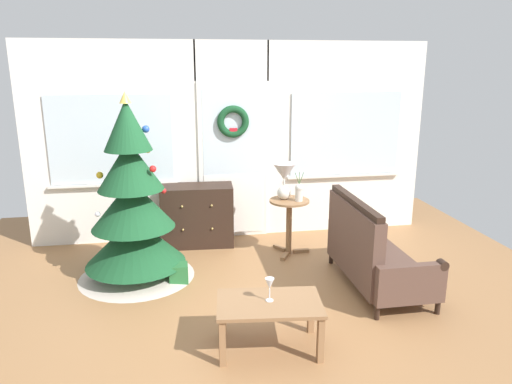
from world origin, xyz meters
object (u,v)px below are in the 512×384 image
christmas_tree (133,213)px  wine_glass (270,285)px  gift_box (179,273)px  dresser_cabinet (197,215)px  coffee_table (269,309)px  table_lamp (284,176)px  flower_vase (299,191)px  settee_sofa (371,253)px  side_table (289,216)px

christmas_tree → wine_glass: (1.17, -1.57, -0.17)m
christmas_tree → gift_box: bearing=-25.8°
dresser_cabinet → coffee_table: dresser_cabinet is taller
table_lamp → coffee_table: (-0.57, -2.00, -0.62)m
flower_vase → dresser_cabinet: bearing=154.6°
table_lamp → flower_vase: table_lamp is taller
christmas_tree → table_lamp: size_ratio=4.54×
flower_vase → wine_glass: bearing=-111.1°
table_lamp → wine_glass: (-0.57, -1.98, -0.41)m
dresser_cabinet → settee_sofa: (1.70, -1.53, -0.01)m
table_lamp → coffee_table: table_lamp is taller
wine_glass → flower_vase: bearing=68.9°
flower_vase → side_table: bearing=149.0°
side_table → coffee_table: side_table is taller
gift_box → table_lamp: bearing=26.0°
table_lamp → christmas_tree: bearing=-166.7°
christmas_tree → settee_sofa: bearing=-15.3°
side_table → gift_box: side_table is taller
coffee_table → gift_box: 1.57m
side_table → wine_glass: 2.04m
christmas_tree → side_table: 1.85m
dresser_cabinet → table_lamp: 1.26m
side_table → table_lamp: 0.49m
coffee_table → side_table: bearing=72.2°
christmas_tree → wine_glass: christmas_tree is taller
wine_glass → gift_box: size_ratio=0.98×
flower_vase → wine_glass: (-0.73, -1.88, -0.25)m
flower_vase → table_lamp: bearing=148.0°
flower_vase → gift_box: (-1.45, -0.53, -0.70)m
settee_sofa → side_table: (-0.62, 1.03, 0.11)m
dresser_cabinet → wine_glass: 2.49m
christmas_tree → table_lamp: (1.74, 0.41, 0.24)m
settee_sofa → side_table: size_ratio=2.09×
side_table → table_lamp: (-0.06, 0.04, 0.48)m
christmas_tree → table_lamp: bearing=13.3°
settee_sofa → side_table: settee_sofa is taller
christmas_tree → table_lamp: 1.80m
side_table → flower_vase: bearing=-31.0°
table_lamp → wine_glass: size_ratio=2.26×
side_table → flower_vase: flower_vase is taller
side_table → wine_glass: bearing=-107.9°
dresser_cabinet → gift_box: size_ratio=4.63×
side_table → table_lamp: size_ratio=1.55×
dresser_cabinet → table_lamp: bearing=-24.3°
christmas_tree → flower_vase: (1.90, 0.31, 0.08)m
side_table → coffee_table: bearing=-107.8°
side_table → flower_vase: 0.34m
christmas_tree → side_table: bearing=11.6°
flower_vase → wine_glass: 2.03m
dresser_cabinet → side_table: 1.19m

